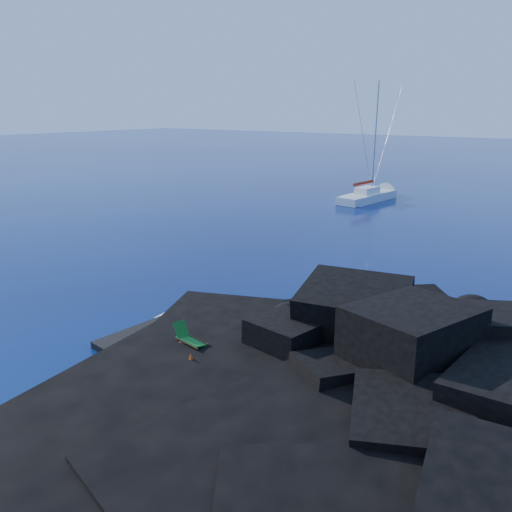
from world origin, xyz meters
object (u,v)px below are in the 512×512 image
Objects in this scene: sailboat at (369,201)px; marker_cone at (191,359)px; deck_chair at (191,337)px; sunbather at (188,344)px.

marker_cone is (10.96, -44.64, 0.63)m from sailboat.
deck_chair is 0.99× the size of sunbather.
deck_chair is (9.90, -43.45, 0.95)m from sailboat.
sailboat is at bearing 94.41° from sunbather.
sailboat is 45.97m from marker_cone.
sailboat reaches higher than deck_chair.
sailboat is 8.23× the size of deck_chair.
sailboat is 44.57m from deck_chair.
sailboat is 25.74× the size of marker_cone.
sailboat reaches higher than marker_cone.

